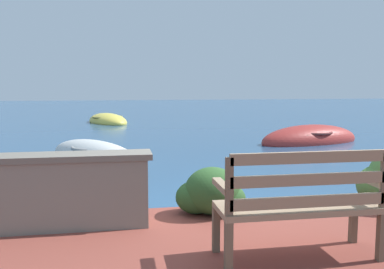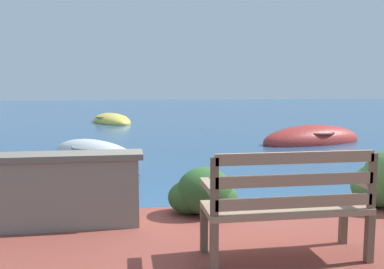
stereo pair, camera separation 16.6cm
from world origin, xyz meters
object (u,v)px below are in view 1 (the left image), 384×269
park_bench (300,202)px  rowboat_far (108,121)px  rowboat_nearest (94,156)px  mooring_buoy (131,175)px  rowboat_mid (310,140)px

park_bench → rowboat_far: 15.61m
rowboat_nearest → mooring_buoy: bearing=161.8°
rowboat_far → park_bench: bearing=-15.3°
park_bench → rowboat_mid: bearing=65.9°
rowboat_nearest → rowboat_mid: size_ratio=0.84×
rowboat_nearest → mooring_buoy: 2.32m
park_bench → rowboat_mid: park_bench is taller
rowboat_far → mooring_buoy: size_ratio=8.04×
rowboat_nearest → mooring_buoy: rowboat_nearest is taller
park_bench → mooring_buoy: 4.51m
rowboat_nearest → rowboat_far: rowboat_nearest is taller
park_bench → rowboat_mid: (3.95, 8.12, -0.63)m
park_bench → rowboat_mid: size_ratio=0.39×
park_bench → rowboat_far: size_ratio=0.43×
park_bench → rowboat_nearest: bearing=109.0°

